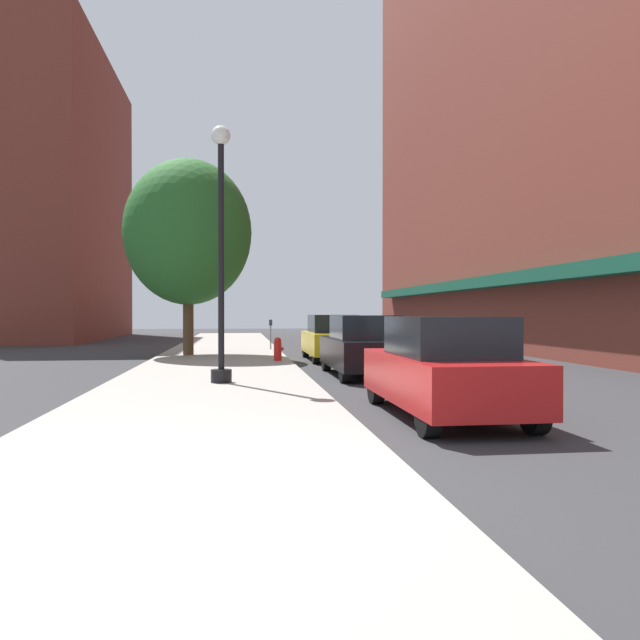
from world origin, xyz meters
TOP-DOWN VIEW (x-y plane):
  - ground_plane at (4.00, 18.00)m, footprint 90.00×90.00m
  - sidewalk_slab at (0.00, 19.00)m, footprint 4.80×50.00m
  - building_right_brick at (14.99, 22.00)m, footprint 6.80×40.00m
  - building_far_background at (-11.01, 37.00)m, footprint 6.80×18.00m
  - lamppost at (0.24, 8.53)m, footprint 0.48×0.48m
  - fire_hydrant at (1.94, 14.80)m, footprint 0.33×0.26m
  - parking_meter_near at (2.05, 21.56)m, footprint 0.14×0.09m
  - tree_near at (-1.27, 18.14)m, footprint 4.83×4.83m
  - car_red at (4.00, 3.96)m, footprint 1.80×4.30m
  - car_black at (4.00, 10.61)m, footprint 1.80×4.30m
  - car_yellow at (4.00, 16.27)m, footprint 1.80×4.30m

SIDE VIEW (x-z plane):
  - ground_plane at x=4.00m, z-range 0.00..0.00m
  - sidewalk_slab at x=0.00m, z-range 0.00..0.12m
  - fire_hydrant at x=1.94m, z-range 0.12..0.91m
  - car_red at x=4.00m, z-range -0.02..1.64m
  - car_black at x=4.00m, z-range -0.02..1.64m
  - car_yellow at x=4.00m, z-range -0.02..1.64m
  - parking_meter_near at x=2.05m, z-range 0.29..1.60m
  - lamppost at x=0.24m, z-range 0.25..6.15m
  - tree_near at x=-1.27m, z-range 1.07..8.54m
  - building_far_background at x=-11.01m, z-range -0.02..18.74m
  - building_right_brick at x=14.99m, z-range -0.02..27.25m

